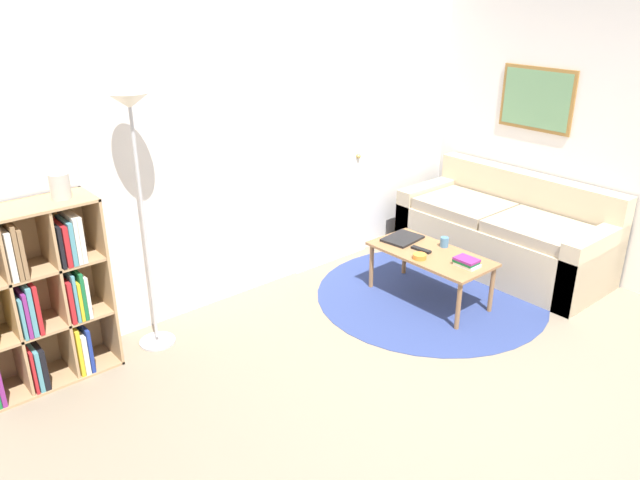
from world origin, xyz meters
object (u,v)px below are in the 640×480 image
(coffee_table, at_px, (431,258))
(laptop, at_px, (402,239))
(bookshelf, at_px, (26,300))
(couch, at_px, (506,235))
(bowl, at_px, (420,256))
(cup, at_px, (444,242))
(floor_lamp, at_px, (134,143))
(vase_on_shelf, at_px, (60,186))

(coffee_table, bearing_deg, laptop, 85.90)
(bookshelf, distance_m, coffee_table, 2.95)
(couch, bearing_deg, laptop, 161.30)
(bowl, xyz_separation_m, cup, (0.33, 0.03, 0.02))
(coffee_table, relative_size, bowl, 9.23)
(couch, distance_m, coffee_table, 1.04)
(floor_lamp, relative_size, cup, 21.78)
(couch, xyz_separation_m, vase_on_shelf, (-3.52, 0.91, 0.98))
(vase_on_shelf, bearing_deg, laptop, -12.80)
(bookshelf, relative_size, couch, 0.65)
(vase_on_shelf, bearing_deg, cup, -18.57)
(floor_lamp, bearing_deg, cup, -20.89)
(bookshelf, xyz_separation_m, bowl, (2.64, -0.92, -0.17))
(bookshelf, xyz_separation_m, couch, (3.84, -0.91, -0.31))
(cup, relative_size, vase_on_shelf, 0.53)
(bowl, distance_m, cup, 0.33)
(bookshelf, bearing_deg, vase_on_shelf, 0.07)
(laptop, bearing_deg, couch, -18.70)
(floor_lamp, height_order, vase_on_shelf, floor_lamp)
(floor_lamp, bearing_deg, vase_on_shelf, 172.74)
(floor_lamp, height_order, laptop, floor_lamp)
(cup, xyz_separation_m, vase_on_shelf, (-2.65, 0.89, 0.82))
(laptop, xyz_separation_m, cup, (0.15, -0.32, 0.03))
(laptop, bearing_deg, bookshelf, 168.60)
(floor_lamp, distance_m, coffee_table, 2.44)
(bookshelf, distance_m, cup, 3.10)
(bowl, bearing_deg, couch, 0.20)
(bookshelf, bearing_deg, bowl, -19.16)
(floor_lamp, height_order, coffee_table, floor_lamp)
(bowl, height_order, cup, cup)
(bookshelf, height_order, bowl, bookshelf)
(coffee_table, bearing_deg, bowl, -173.95)
(laptop, height_order, vase_on_shelf, vase_on_shelf)
(floor_lamp, bearing_deg, bowl, -24.90)
(floor_lamp, xyz_separation_m, couch, (3.04, -0.85, -1.18))
(coffee_table, relative_size, vase_on_shelf, 6.33)
(floor_lamp, xyz_separation_m, laptop, (2.03, -0.51, -1.05))
(coffee_table, height_order, cup, cup)
(floor_lamp, height_order, cup, floor_lamp)
(couch, relative_size, vase_on_shelf, 11.78)
(coffee_table, xyz_separation_m, bowl, (-0.16, -0.02, 0.06))
(cup, bearing_deg, bookshelf, 163.30)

